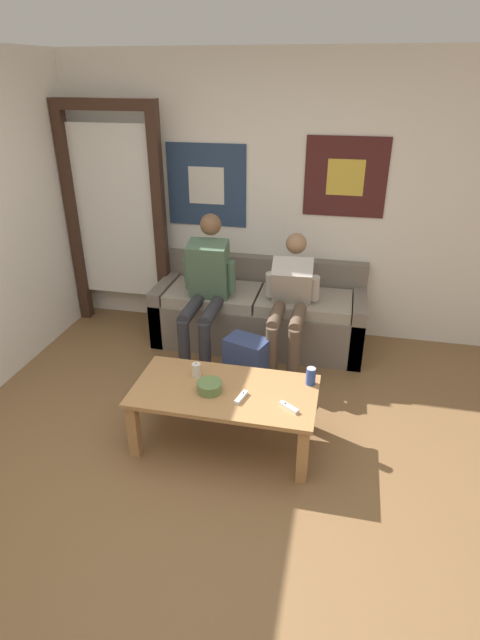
# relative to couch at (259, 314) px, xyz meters

# --- Properties ---
(ground_plane) EXTENTS (18.00, 18.00, 0.00)m
(ground_plane) POSITION_rel_couch_xyz_m (-0.00, -2.13, -0.29)
(ground_plane) COLOR brown
(wall_back) EXTENTS (10.00, 0.07, 2.55)m
(wall_back) POSITION_rel_couch_xyz_m (-0.00, 0.37, 0.99)
(wall_back) COLOR white
(wall_back) RESTS_ON ground_plane
(door_frame) EXTENTS (1.00, 0.10, 2.15)m
(door_frame) POSITION_rel_couch_xyz_m (-1.45, 0.15, 0.91)
(door_frame) COLOR #382319
(door_frame) RESTS_ON ground_plane
(couch) EXTENTS (1.95, 0.73, 0.76)m
(couch) POSITION_rel_couch_xyz_m (0.00, 0.00, 0.00)
(couch) COLOR #70665B
(couch) RESTS_ON ground_plane
(coffee_table) EXTENTS (1.24, 0.63, 0.44)m
(coffee_table) POSITION_rel_couch_xyz_m (0.04, -1.50, 0.08)
(coffee_table) COLOR #B27F4C
(coffee_table) RESTS_ON ground_plane
(person_seated_adult) EXTENTS (0.47, 0.87, 1.28)m
(person_seated_adult) POSITION_rel_couch_xyz_m (-0.41, -0.39, 0.41)
(person_seated_adult) COLOR #2D2D33
(person_seated_adult) RESTS_ON ground_plane
(person_seated_teen) EXTENTS (0.47, 0.95, 1.12)m
(person_seated_teen) POSITION_rel_couch_xyz_m (0.32, -0.35, 0.34)
(person_seated_teen) COLOR brown
(person_seated_teen) RESTS_ON ground_plane
(backpack) EXTENTS (0.39, 0.33, 0.44)m
(backpack) POSITION_rel_couch_xyz_m (0.04, -0.79, -0.08)
(backpack) COLOR navy
(backpack) RESTS_ON ground_plane
(ceramic_bowl) EXTENTS (0.17, 0.17, 0.07)m
(ceramic_bowl) POSITION_rel_couch_xyz_m (-0.06, -1.55, 0.19)
(ceramic_bowl) COLOR #607F47
(ceramic_bowl) RESTS_ON coffee_table
(pillar_candle) EXTENTS (0.06, 0.06, 0.11)m
(pillar_candle) POSITION_rel_couch_xyz_m (-0.19, -1.39, 0.20)
(pillar_candle) COLOR silver
(pillar_candle) RESTS_ON coffee_table
(drink_can_blue) EXTENTS (0.07, 0.07, 0.12)m
(drink_can_blue) POSITION_rel_couch_xyz_m (0.59, -1.31, 0.21)
(drink_can_blue) COLOR #28479E
(drink_can_blue) RESTS_ON coffee_table
(game_controller_near_left) EXTENTS (0.07, 0.15, 0.03)m
(game_controller_near_left) POSITION_rel_couch_xyz_m (0.17, -1.59, 0.16)
(game_controller_near_left) COLOR white
(game_controller_near_left) RESTS_ON coffee_table
(game_controller_near_right) EXTENTS (0.14, 0.11, 0.03)m
(game_controller_near_right) POSITION_rel_couch_xyz_m (0.49, -1.63, 0.16)
(game_controller_near_right) COLOR white
(game_controller_near_right) RESTS_ON coffee_table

